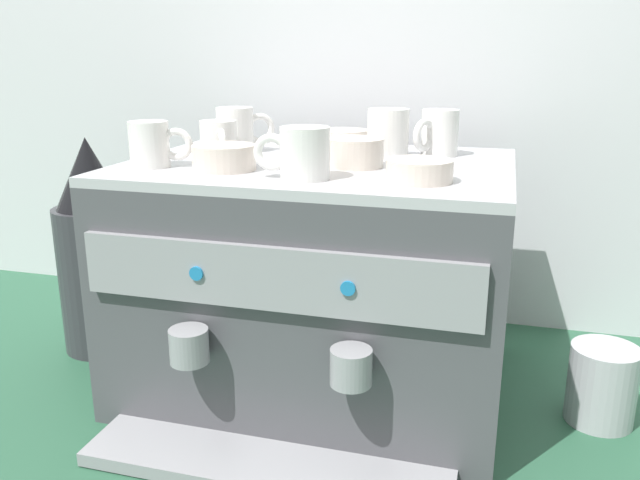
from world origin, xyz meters
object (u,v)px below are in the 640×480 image
(ceramic_cup_3, at_px, (219,140))
(ceramic_bowl_2, at_px, (224,158))
(ceramic_bowl_0, at_px, (355,153))
(ceramic_bowl_1, at_px, (343,141))
(ceramic_cup_2, at_px, (388,133))
(ceramic_cup_0, at_px, (438,133))
(ceramic_cup_5, at_px, (302,153))
(ceramic_cup_1, at_px, (237,130))
(ceramic_bowl_3, at_px, (419,171))
(coffee_grinder, at_px, (96,252))
(milk_pitcher, at_px, (602,385))
(ceramic_cup_4, at_px, (152,144))
(espresso_machine, at_px, (319,278))

(ceramic_cup_3, height_order, ceramic_bowl_2, ceramic_cup_3)
(ceramic_bowl_0, relative_size, ceramic_bowl_1, 0.95)
(ceramic_cup_2, bearing_deg, ceramic_bowl_2, -138.91)
(ceramic_cup_0, relative_size, ceramic_cup_5, 0.89)
(ceramic_cup_2, bearing_deg, ceramic_cup_1, -176.75)
(ceramic_bowl_3, bearing_deg, ceramic_bowl_1, 123.75)
(ceramic_cup_2, distance_m, ceramic_bowl_0, 0.12)
(ceramic_cup_0, relative_size, coffee_grinder, 0.23)
(ceramic_bowl_0, bearing_deg, ceramic_bowl_3, -39.56)
(ceramic_bowl_3, distance_m, milk_pitcher, 0.47)
(ceramic_cup_1, relative_size, ceramic_cup_3, 1.05)
(coffee_grinder, bearing_deg, ceramic_cup_5, -19.77)
(ceramic_cup_1, height_order, ceramic_bowl_1, ceramic_cup_1)
(ceramic_bowl_3, bearing_deg, ceramic_bowl_0, 140.44)
(ceramic_cup_2, relative_size, ceramic_cup_3, 1.26)
(ceramic_bowl_0, relative_size, coffee_grinder, 0.22)
(ceramic_bowl_2, relative_size, coffee_grinder, 0.23)
(ceramic_bowl_1, bearing_deg, ceramic_bowl_3, -56.25)
(ceramic_cup_0, bearing_deg, ceramic_cup_4, -150.65)
(ceramic_cup_1, height_order, ceramic_bowl_2, ceramic_cup_1)
(ceramic_cup_0, relative_size, ceramic_bowl_3, 1.05)
(ceramic_cup_4, xyz_separation_m, milk_pitcher, (0.70, 0.11, -0.37))
(ceramic_cup_0, height_order, coffee_grinder, ceramic_cup_0)
(ceramic_bowl_2, bearing_deg, coffee_grinder, 158.53)
(ceramic_cup_3, bearing_deg, ceramic_cup_2, 20.03)
(ceramic_cup_2, bearing_deg, ceramic_cup_5, -109.75)
(coffee_grinder, distance_m, milk_pitcher, 0.93)
(ceramic_cup_1, xyz_separation_m, ceramic_bowl_2, (0.05, -0.17, -0.02))
(ceramic_bowl_0, height_order, ceramic_bowl_2, ceramic_bowl_0)
(espresso_machine, distance_m, ceramic_bowl_3, 0.31)
(ceramic_cup_0, xyz_separation_m, ceramic_cup_3, (-0.35, -0.13, -0.01))
(ceramic_bowl_3, bearing_deg, espresso_machine, 145.85)
(espresso_machine, xyz_separation_m, milk_pitcher, (0.47, -0.00, -0.13))
(ceramic_cup_0, height_order, ceramic_cup_1, same)
(ceramic_cup_0, height_order, ceramic_bowl_3, ceramic_cup_0)
(ceramic_bowl_2, height_order, coffee_grinder, ceramic_bowl_2)
(milk_pitcher, bearing_deg, ceramic_bowl_2, -169.75)
(ceramic_cup_3, xyz_separation_m, ceramic_bowl_0, (0.23, -0.01, -0.01))
(ceramic_bowl_0, bearing_deg, ceramic_bowl_1, 109.93)
(ceramic_cup_1, xyz_separation_m, ceramic_bowl_1, (0.18, 0.07, -0.02))
(ceramic_cup_5, distance_m, ceramic_bowl_2, 0.14)
(ceramic_cup_0, xyz_separation_m, ceramic_bowl_2, (-0.30, -0.23, -0.02))
(ceramic_cup_5, relative_size, milk_pitcher, 0.87)
(ceramic_cup_0, xyz_separation_m, ceramic_cup_5, (-0.16, -0.26, -0.00))
(espresso_machine, bearing_deg, ceramic_cup_4, -153.97)
(ceramic_bowl_3, bearing_deg, ceramic_bowl_2, 177.57)
(ceramic_cup_5, xyz_separation_m, ceramic_bowl_0, (0.05, 0.12, -0.02))
(espresso_machine, xyz_separation_m, ceramic_cup_3, (-0.17, -0.02, 0.23))
(espresso_machine, distance_m, ceramic_cup_2, 0.27)
(ceramic_cup_2, xyz_separation_m, coffee_grinder, (-0.56, -0.06, -0.24))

